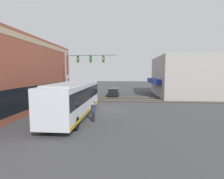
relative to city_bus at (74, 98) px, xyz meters
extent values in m
plane|color=#424244|center=(3.80, -2.80, -1.81)|extent=(120.00, 120.00, 0.00)
cube|color=tan|center=(2.86, 4.85, 5.56)|extent=(20.00, 0.36, 0.50)
cube|color=black|center=(2.86, 4.75, -0.11)|extent=(16.64, 0.12, 2.20)
cube|color=#B2ADA3|center=(16.54, -14.69, 1.63)|extent=(13.11, 8.78, 6.88)
cube|color=navy|center=(16.54, -9.75, 0.79)|extent=(9.18, 1.20, 0.80)
cube|color=silver|center=(0.01, 0.00, -0.01)|extent=(10.69, 2.55, 2.75)
cube|color=black|center=(0.01, 0.00, 0.40)|extent=(10.47, 2.59, 1.15)
cube|color=gold|center=(0.01, 0.00, -1.22)|extent=(10.47, 2.58, 0.24)
cube|color=#A5A8AA|center=(0.01, 0.00, 1.42)|extent=(9.08, 2.17, 0.12)
cylinder|color=black|center=(3.15, 0.00, -1.31)|extent=(1.00, 2.57, 1.00)
cylinder|color=black|center=(-3.54, 0.00, -1.31)|extent=(1.00, 2.57, 1.00)
cylinder|color=gray|center=(8.15, 3.62, 1.64)|extent=(0.20, 0.20, 6.90)
cylinder|color=gray|center=(8.15, 0.10, 4.69)|extent=(0.16, 7.05, 0.16)
cube|color=#284723|center=(8.15, 1.86, 4.14)|extent=(0.30, 0.27, 0.90)
sphere|color=yellow|center=(7.99, 1.86, 4.14)|extent=(0.20, 0.20, 0.20)
cube|color=#284723|center=(8.15, 0.10, 4.14)|extent=(0.30, 0.27, 0.90)
sphere|color=green|center=(7.99, 0.10, 4.14)|extent=(0.20, 0.20, 0.20)
cube|color=#284723|center=(8.15, -1.67, 4.14)|extent=(0.30, 0.27, 0.90)
sphere|color=yellow|center=(7.99, -1.67, 4.14)|extent=(0.20, 0.20, 0.20)
cylinder|color=gray|center=(7.73, 3.32, -0.01)|extent=(0.14, 0.14, 3.60)
cube|color=white|center=(7.73, 3.32, 1.29)|extent=(1.41, 0.06, 1.41)
cube|color=white|center=(7.73, 3.32, 1.29)|extent=(1.41, 0.06, 1.41)
cylinder|color=#38383A|center=(7.73, 3.32, 0.49)|extent=(0.08, 0.90, 0.08)
sphere|color=red|center=(7.68, 2.87, 0.49)|extent=(0.28, 0.28, 0.28)
sphere|color=red|center=(7.68, 3.77, 0.49)|extent=(0.28, 0.28, 0.28)
cube|color=#332D28|center=(9.80, -2.80, -1.80)|extent=(2.60, 60.00, 0.03)
cube|color=#6B6056|center=(9.09, -2.80, -1.74)|extent=(0.07, 60.00, 0.15)
cube|color=#6B6056|center=(10.52, -2.80, -1.74)|extent=(0.07, 60.00, 0.15)
cube|color=#332D28|center=(13.00, -2.80, -1.80)|extent=(2.60, 60.00, 0.03)
cube|color=#6B6056|center=(12.29, -2.80, -1.74)|extent=(0.07, 60.00, 0.15)
cube|color=#6B6056|center=(13.72, -2.80, -1.74)|extent=(0.07, 60.00, 0.15)
cube|color=black|center=(14.37, -2.60, -1.30)|extent=(4.58, 1.80, 0.52)
cube|color=black|center=(14.14, -2.60, -0.72)|extent=(2.52, 1.62, 0.64)
cylinder|color=black|center=(15.79, -2.60, -1.49)|extent=(0.64, 1.82, 0.64)
cylinder|color=black|center=(12.95, -2.60, -1.49)|extent=(0.64, 1.82, 0.64)
cylinder|color=#2D3351|center=(8.20, 1.89, -1.43)|extent=(0.28, 0.28, 0.77)
cylinder|color=maroon|center=(8.20, 1.89, -0.72)|extent=(0.34, 0.34, 0.64)
sphere|color=tan|center=(8.20, 1.89, -0.29)|extent=(0.21, 0.21, 0.21)
cylinder|color=black|center=(-1.24, -1.99, -1.43)|extent=(0.28, 0.28, 0.77)
cylinder|color=#262D4C|center=(-1.24, -1.99, -0.72)|extent=(0.34, 0.34, 0.64)
sphere|color=tan|center=(-1.24, -1.99, -0.29)|extent=(0.21, 0.21, 0.21)
camera|label=1|loc=(-15.59, -4.75, 2.40)|focal=28.00mm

